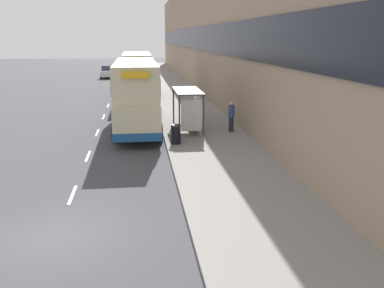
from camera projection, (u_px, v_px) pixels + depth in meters
ground_plane at (55, 238)px, 12.66m from camera, size 220.00×220.00×0.00m
pavement at (171, 87)px, 50.48m from camera, size 5.00×93.00×0.14m
terrace_facade at (205, 33)px, 49.47m from camera, size 3.10×93.00×12.53m
lane_mark_0 at (73, 195)px, 16.11m from camera, size 0.12×2.00×0.01m
lane_mark_1 at (88, 156)px, 21.33m from camera, size 0.12×2.00×0.01m
lane_mark_2 at (97, 133)px, 26.55m from camera, size 0.12×2.00×0.01m
lane_mark_3 at (104, 117)px, 31.78m from camera, size 0.12×2.00×0.01m
lane_mark_4 at (108, 106)px, 37.00m from camera, size 0.12×2.00×0.01m
lane_mark_5 at (112, 97)px, 42.22m from camera, size 0.12×2.00×0.01m
lane_mark_6 at (114, 90)px, 47.44m from camera, size 0.12×2.00×0.01m
bus_shelter at (191, 103)px, 26.05m from camera, size 1.60×4.20×2.48m
double_decker_bus_near at (136, 93)px, 27.18m from camera, size 2.85×11.47×4.30m
double_decker_bus_ahead at (137, 75)px, 40.42m from camera, size 2.85×10.91×4.30m
car_0 at (108, 72)px, 61.48m from camera, size 1.99×3.89×1.77m
car_1 at (134, 72)px, 61.70m from camera, size 2.01×4.28×1.76m
pedestrian_at_shelter at (231, 116)px, 26.01m from camera, size 0.37×0.37×1.85m
pedestrian_1 at (195, 106)px, 30.38m from camera, size 0.34×0.34×1.72m
litter_bin at (176, 134)px, 23.14m from camera, size 0.55×0.55×1.05m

